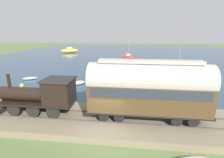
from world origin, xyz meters
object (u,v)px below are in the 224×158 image
object	(u,v)px
rowboat_far_out	(78,83)
sailboat_brown	(177,76)
sailboat_red	(128,57)
rowboat_mid_harbor	(30,78)
sailboat_yellow	(70,50)
steam_locomotive	(44,94)
passenger_coach	(148,88)

from	to	relation	value
rowboat_far_out	sailboat_brown	bearing A→B (deg)	-117.03
sailboat_red	rowboat_mid_harbor	size ratio (longest dim) A/B	3.72
sailboat_brown	sailboat_yellow	world-z (taller)	sailboat_yellow
steam_locomotive	rowboat_far_out	world-z (taller)	steam_locomotive
passenger_coach	rowboat_mid_harbor	distance (m)	20.51
passenger_coach	rowboat_far_out	size ratio (longest dim) A/B	4.27
steam_locomotive	passenger_coach	bearing A→B (deg)	-90.00
sailboat_brown	rowboat_far_out	size ratio (longest dim) A/B	3.90
sailboat_brown	rowboat_mid_harbor	size ratio (longest dim) A/B	3.81
sailboat_yellow	sailboat_red	xyz separation A→B (m)	(-12.40, -20.43, -0.16)
sailboat_red	rowboat_far_out	size ratio (longest dim) A/B	3.82
passenger_coach	sailboat_yellow	distance (m)	51.07
rowboat_far_out	rowboat_mid_harbor	bearing A→B (deg)	36.62
sailboat_brown	sailboat_yellow	size ratio (longest dim) A/B	0.90
sailboat_brown	rowboat_mid_harbor	distance (m)	22.24
sailboat_brown	sailboat_red	distance (m)	20.76
sailboat_brown	sailboat_red	bearing A→B (deg)	53.83
passenger_coach	sailboat_brown	bearing A→B (deg)	-21.23
steam_locomotive	rowboat_mid_harbor	size ratio (longest dim) A/B	3.01
rowboat_far_out	sailboat_yellow	bearing A→B (deg)	-20.64
rowboat_far_out	sailboat_red	bearing A→B (deg)	-57.37
sailboat_red	rowboat_mid_harbor	world-z (taller)	sailboat_red
sailboat_red	rowboat_far_out	xyz separation A→B (m)	(-23.10, 6.06, -0.39)
sailboat_red	sailboat_yellow	bearing A→B (deg)	58.95
steam_locomotive	rowboat_far_out	xyz separation A→B (m)	(10.06, 0.46, -2.05)
steam_locomotive	sailboat_yellow	world-z (taller)	sailboat_yellow
sailboat_brown	sailboat_yellow	bearing A→B (deg)	73.26
sailboat_yellow	rowboat_far_out	xyz separation A→B (m)	(-35.50, -14.37, -0.55)
sailboat_red	steam_locomotive	bearing A→B (deg)	170.61
passenger_coach	sailboat_red	bearing A→B (deg)	4.35
sailboat_brown	sailboat_red	size ratio (longest dim) A/B	1.02
steam_locomotive	rowboat_mid_harbor	xyz separation A→B (m)	(11.59, 8.55, -2.08)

